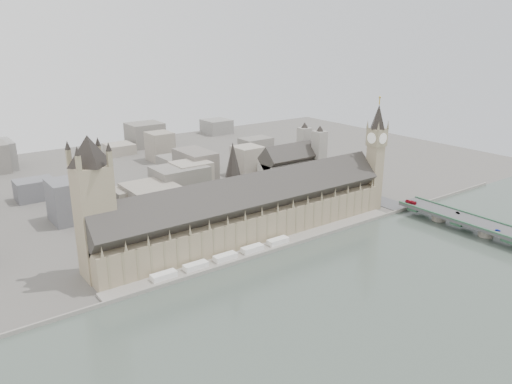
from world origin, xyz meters
TOP-DOWN VIEW (x-y plane):
  - ground at (0.00, 0.00)m, footprint 900.00×900.00m
  - river_thames at (0.00, -165.00)m, footprint 600.00×600.00m
  - embankment_wall at (0.00, -15.00)m, footprint 600.00×1.50m
  - river_terrace at (0.00, -7.50)m, footprint 270.00×15.00m
  - terrace_tents at (-40.00, -7.00)m, footprint 118.00×7.00m
  - palace_of_westminster at (0.00, 19.70)m, footprint 265.00×40.73m
  - elizabeth_tower at (138.00, 8.00)m, footprint 17.00×17.00m
  - victoria_tower at (-122.00, 26.00)m, footprint 30.00×30.00m
  - central_tower at (-10.00, 26.00)m, footprint 13.00×13.00m
  - westminster_bridge at (162.00, -87.50)m, footprint 25.00×325.00m
  - westminster_abbey at (110.92, 95.00)m, footprint 68.00×36.00m
  - city_skyline_inland at (0.00, 245.00)m, footprint 720.00×360.00m
  - park_trees at (-10.00, 60.00)m, footprint 110.00×30.00m
  - red_bus_north at (155.35, -23.51)m, footprint 4.28×10.70m
  - car_blue at (156.28, -107.22)m, footprint 3.24×4.56m
  - car_silver at (166.75, -64.77)m, footprint 2.87×4.49m
  - car_approach at (167.00, 39.25)m, footprint 2.03×4.47m

SIDE VIEW (x-z plane):
  - ground at x=0.00m, z-range 0.00..0.00m
  - river_thames at x=0.00m, z-range 0.00..0.00m
  - river_terrace at x=0.00m, z-range 0.00..2.00m
  - embankment_wall at x=0.00m, z-range 0.00..3.00m
  - terrace_tents at x=-40.00m, z-range 2.00..6.00m
  - westminster_bridge at x=162.00m, z-range 0.00..10.25m
  - park_trees at x=-10.00m, z-range 0.00..15.00m
  - car_approach at x=167.00m, z-range 10.25..11.52m
  - car_silver at x=166.75m, z-range 10.25..11.65m
  - car_blue at x=156.28m, z-range 10.25..11.69m
  - red_bus_north at x=155.35m, z-range 10.25..13.15m
  - city_skyline_inland at x=0.00m, z-range 0.00..38.00m
  - palace_of_westminster at x=0.00m, z-range -5.02..50.43m
  - westminster_abbey at x=110.92m, z-range -6.92..57.08m
  - victoria_tower at x=-122.00m, z-range 5.20..105.20m
  - central_tower at x=-10.00m, z-range 33.92..81.92m
  - elizabeth_tower at x=138.00m, z-range 4.34..111.84m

